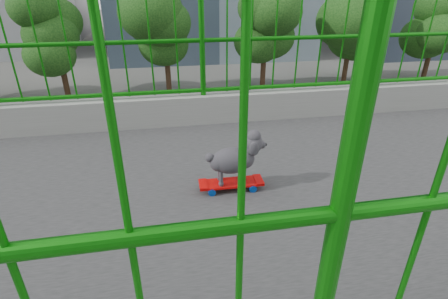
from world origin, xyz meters
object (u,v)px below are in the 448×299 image
poodle (235,158)px  car_2 (208,158)px  skateboard (231,184)px  car_3 (176,134)px  car_0 (441,223)px

poodle → car_2: (-12.37, 1.39, -6.58)m
poodle → car_2: bearing=174.8°
poodle → car_2: size_ratio=0.09×
poodle → skateboard: bearing=-90.0°
skateboard → car_3: bearing=-178.8°
car_0 → poodle: bearing=-56.0°
poodle → car_0: poodle is taller
skateboard → car_0: size_ratio=0.11×
skateboard → car_3: 16.81m
skateboard → car_3: (-15.57, 0.01, -6.33)m
skateboard → car_2: bearing=174.7°
skateboard → poodle: 0.21m
car_0 → car_3: size_ratio=0.85×
car_2 → car_3: (-3.20, -1.41, 0.04)m
poodle → car_3: (-15.57, -0.02, -6.54)m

